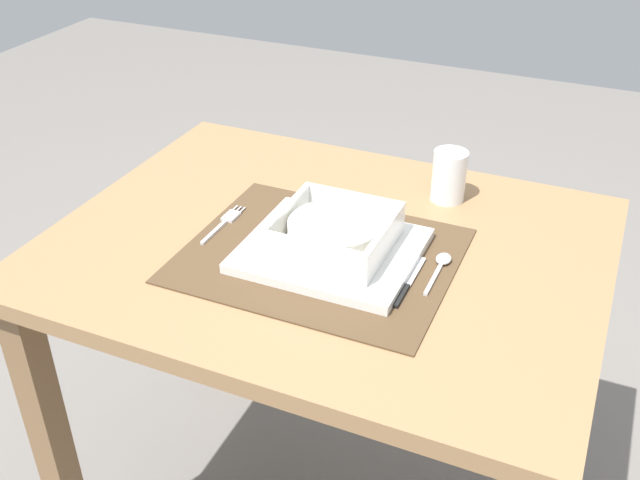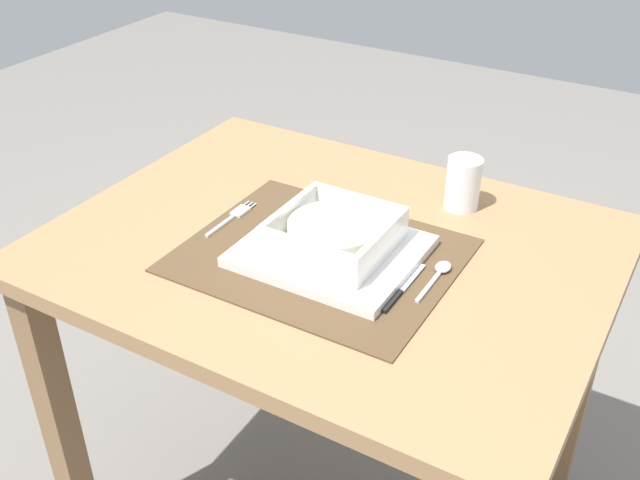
% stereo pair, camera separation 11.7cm
% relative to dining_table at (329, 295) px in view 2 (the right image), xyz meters
% --- Properties ---
extents(dining_table, '(0.90, 0.70, 0.71)m').
position_rel_dining_table_xyz_m(dining_table, '(0.00, 0.00, 0.00)').
color(dining_table, '#936D47').
rests_on(dining_table, ground).
extents(placemat, '(0.42, 0.35, 0.00)m').
position_rel_dining_table_xyz_m(placemat, '(0.01, -0.05, 0.11)').
color(placemat, '#4C3823').
rests_on(placemat, dining_table).
extents(serving_plate, '(0.27, 0.24, 0.02)m').
position_rel_dining_table_xyz_m(serving_plate, '(0.02, -0.04, 0.12)').
color(serving_plate, white).
rests_on(serving_plate, placemat).
extents(porridge_bowl, '(0.18, 0.18, 0.05)m').
position_rel_dining_table_xyz_m(porridge_bowl, '(0.03, -0.04, 0.15)').
color(porridge_bowl, white).
rests_on(porridge_bowl, serving_plate).
extents(fork, '(0.02, 0.13, 0.00)m').
position_rel_dining_table_xyz_m(fork, '(-0.18, -0.02, 0.12)').
color(fork, silver).
rests_on(fork, placemat).
extents(spoon, '(0.02, 0.12, 0.01)m').
position_rel_dining_table_xyz_m(spoon, '(0.20, 0.00, 0.12)').
color(spoon, silver).
rests_on(spoon, placemat).
extents(butter_knife, '(0.01, 0.14, 0.01)m').
position_rel_dining_table_xyz_m(butter_knife, '(0.16, -0.07, 0.12)').
color(butter_knife, black).
rests_on(butter_knife, placemat).
extents(drinking_glass, '(0.06, 0.06, 0.09)m').
position_rel_dining_table_xyz_m(drinking_glass, '(0.14, 0.22, 0.15)').
color(drinking_glass, white).
rests_on(drinking_glass, dining_table).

